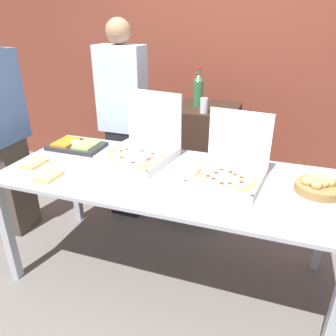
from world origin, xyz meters
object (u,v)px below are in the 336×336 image
at_px(veggie_tray, 77,145).
at_px(person_guest_cap, 3,133).
at_px(pizza_box_near_right, 141,147).
at_px(soda_bottle, 198,90).
at_px(soda_can_silver, 204,105).
at_px(pizza_box_far_right, 230,169).
at_px(bread_basket, 319,186).
at_px(person_guest_plaid, 124,121).
at_px(paper_plate_front_right, 49,177).
at_px(paper_plate_front_center, 34,164).

bearing_deg(veggie_tray, person_guest_cap, -170.89).
distance_m(pizza_box_near_right, soda_bottle, 0.84).
distance_m(soda_can_silver, person_guest_cap, 1.66).
distance_m(pizza_box_far_right, person_guest_cap, 1.87).
xyz_separation_m(veggie_tray, bread_basket, (1.76, -0.14, 0.02)).
relative_size(soda_bottle, soda_can_silver, 2.67).
relative_size(soda_bottle, person_guest_plaid, 0.19).
height_order(bread_basket, soda_bottle, soda_bottle).
distance_m(bread_basket, soda_can_silver, 1.14).
bearing_deg(person_guest_cap, veggie_tray, 99.11).
bearing_deg(pizza_box_near_right, person_guest_cap, -165.89).
bearing_deg(bread_basket, person_guest_plaid, 158.60).
bearing_deg(pizza_box_far_right, person_guest_plaid, 156.25).
height_order(veggie_tray, soda_can_silver, soda_can_silver).
distance_m(pizza_box_far_right, veggie_tray, 1.25).
relative_size(veggie_tray, soda_bottle, 1.27).
height_order(pizza_box_far_right, pizza_box_near_right, pizza_box_near_right).
bearing_deg(bread_basket, soda_can_silver, 141.86).
xyz_separation_m(paper_plate_front_right, bread_basket, (1.62, 0.39, 0.03)).
distance_m(paper_plate_front_right, paper_plate_front_center, 0.27).
distance_m(soda_bottle, soda_can_silver, 0.24).
xyz_separation_m(veggie_tray, person_guest_cap, (-0.63, -0.10, 0.06)).
height_order(pizza_box_near_right, person_guest_plaid, person_guest_plaid).
relative_size(paper_plate_front_right, person_guest_cap, 0.14).
bearing_deg(soda_can_silver, veggie_tray, -148.66).
distance_m(bread_basket, soda_bottle, 1.36).
height_order(pizza_box_far_right, soda_bottle, soda_bottle).
xyz_separation_m(veggie_tray, soda_bottle, (0.79, 0.74, 0.35)).
bearing_deg(pizza_box_far_right, person_guest_cap, -174.61).
bearing_deg(person_guest_cap, paper_plate_front_center, 61.45).
bearing_deg(bread_basket, paper_plate_front_right, -166.63).
distance_m(pizza_box_near_right, person_guest_cap, 1.20).
bearing_deg(paper_plate_front_center, person_guest_plaid, 72.75).
bearing_deg(veggie_tray, pizza_box_near_right, -1.28).
bearing_deg(pizza_box_far_right, veggie_tray, 179.96).
bearing_deg(person_guest_plaid, soda_bottle, -156.43).
bearing_deg(person_guest_plaid, pizza_box_far_right, 149.21).
bearing_deg(veggie_tray, pizza_box_far_right, -7.09).
xyz_separation_m(pizza_box_near_right, paper_plate_front_center, (-0.65, -0.38, -0.07)).
height_order(person_guest_plaid, person_guest_cap, person_guest_plaid).
bearing_deg(bread_basket, pizza_box_far_right, -178.80).
distance_m(soda_bottle, person_guest_cap, 1.67).
xyz_separation_m(pizza_box_near_right, person_guest_cap, (-1.19, -0.09, 0.01)).
bearing_deg(veggie_tray, person_guest_plaid, 69.10).
bearing_deg(paper_plate_front_center, paper_plate_front_right, -30.63).
height_order(paper_plate_front_right, person_guest_cap, person_guest_cap).
relative_size(pizza_box_near_right, soda_can_silver, 4.43).
height_order(pizza_box_far_right, soda_can_silver, pizza_box_far_right).
distance_m(paper_plate_front_center, soda_bottle, 1.47).
bearing_deg(paper_plate_front_right, person_guest_plaid, 87.66).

